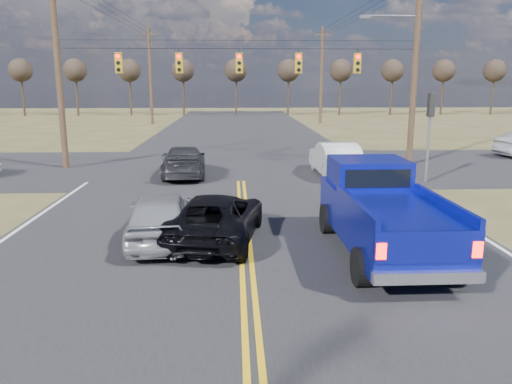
{
  "coord_description": "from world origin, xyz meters",
  "views": [
    {
      "loc": [
        -0.27,
        -7.89,
        4.35
      ],
      "look_at": [
        0.29,
        5.05,
        1.5
      ],
      "focal_mm": 35.0,
      "sensor_mm": 36.0,
      "label": 1
    }
  ],
  "objects_px": {
    "silver_suv": "(160,216)",
    "black_suv": "(216,217)",
    "white_car_queue": "(335,158)",
    "dgrey_car_queue": "(184,161)",
    "pickup_truck": "(381,212)"
  },
  "relations": [
    {
      "from": "silver_suv",
      "to": "black_suv",
      "type": "height_order",
      "value": "silver_suv"
    },
    {
      "from": "white_car_queue",
      "to": "dgrey_car_queue",
      "type": "distance_m",
      "value": 7.19
    },
    {
      "from": "black_suv",
      "to": "dgrey_car_queue",
      "type": "height_order",
      "value": "dgrey_car_queue"
    },
    {
      "from": "silver_suv",
      "to": "dgrey_car_queue",
      "type": "distance_m",
      "value": 9.96
    },
    {
      "from": "silver_suv",
      "to": "white_car_queue",
      "type": "bearing_deg",
      "value": -128.82
    },
    {
      "from": "black_suv",
      "to": "dgrey_car_queue",
      "type": "distance_m",
      "value": 10.09
    },
    {
      "from": "white_car_queue",
      "to": "pickup_truck",
      "type": "bearing_deg",
      "value": 83.13
    },
    {
      "from": "black_suv",
      "to": "white_car_queue",
      "type": "bearing_deg",
      "value": -108.85
    },
    {
      "from": "silver_suv",
      "to": "white_car_queue",
      "type": "height_order",
      "value": "white_car_queue"
    },
    {
      "from": "pickup_truck",
      "to": "white_car_queue",
      "type": "height_order",
      "value": "pickup_truck"
    },
    {
      "from": "pickup_truck",
      "to": "black_suv",
      "type": "bearing_deg",
      "value": 163.95
    },
    {
      "from": "pickup_truck",
      "to": "dgrey_car_queue",
      "type": "bearing_deg",
      "value": 118.57
    },
    {
      "from": "silver_suv",
      "to": "pickup_truck",
      "type": "bearing_deg",
      "value": 164.59
    },
    {
      "from": "black_suv",
      "to": "silver_suv",
      "type": "bearing_deg",
      "value": 11.08
    },
    {
      "from": "pickup_truck",
      "to": "silver_suv",
      "type": "relative_size",
      "value": 1.41
    }
  ]
}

